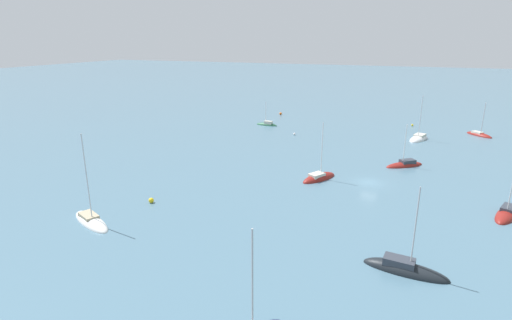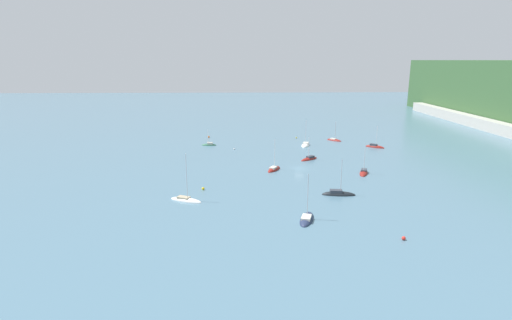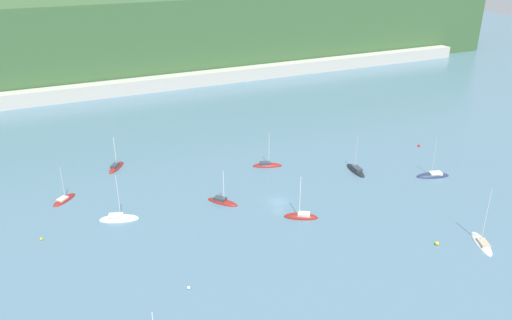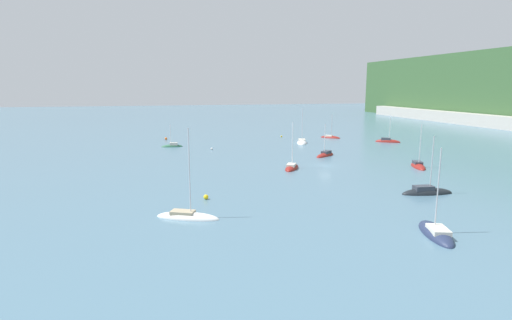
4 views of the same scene
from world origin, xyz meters
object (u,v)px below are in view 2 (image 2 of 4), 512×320
object	(u,v)px
sailboat_3	(338,195)
sailboat_5	(274,170)
sailboat_8	(209,145)
mooring_buoy_2	(234,149)
sailboat_1	(375,147)
sailboat_2	(309,159)
mooring_buoy_0	(203,189)
sailboat_7	(334,140)
sailboat_9	(364,173)
mooring_buoy_4	(209,137)
sailboat_0	(306,145)
sailboat_6	(186,200)
mooring_buoy_3	(404,238)
sailboat_4	(307,220)
mooring_buoy_1	(296,138)

from	to	relation	value
sailboat_3	sailboat_5	xyz separation A→B (m)	(-24.22, -14.50, -0.03)
sailboat_8	mooring_buoy_2	bearing A→B (deg)	145.16
sailboat_1	sailboat_5	distance (m)	52.54
sailboat_8	sailboat_5	bearing A→B (deg)	126.06
sailboat_2	mooring_buoy_0	distance (m)	46.23
sailboat_7	sailboat_9	world-z (taller)	sailboat_9
sailboat_5	sailboat_1	bearing A→B (deg)	-23.38
mooring_buoy_0	mooring_buoy_2	size ratio (longest dim) A/B	1.30
sailboat_2	mooring_buoy_0	size ratio (longest dim) A/B	11.60
sailboat_1	sailboat_7	xyz separation A→B (m)	(-14.05, -12.85, -0.04)
sailboat_1	sailboat_5	size ratio (longest dim) A/B	0.88
sailboat_9	mooring_buoy_4	xyz separation A→B (m)	(-58.53, -51.29, 0.30)
sailboat_0	sailboat_6	world-z (taller)	sailboat_6
sailboat_1	sailboat_3	distance (m)	62.12
mooring_buoy_2	mooring_buoy_3	world-z (taller)	mooring_buoy_3
mooring_buoy_2	mooring_buoy_4	bearing A→B (deg)	-154.58
sailboat_9	sailboat_1	bearing A→B (deg)	178.44
mooring_buoy_4	sailboat_2	bearing A→B (deg)	42.84
sailboat_4	sailboat_5	distance (m)	40.28
sailboat_5	mooring_buoy_2	size ratio (longest dim) A/B	18.49
sailboat_8	sailboat_6	bearing A→B (deg)	94.02
sailboat_4	sailboat_6	size ratio (longest dim) A/B	0.88
sailboat_7	mooring_buoy_1	size ratio (longest dim) A/B	16.64
sailboat_2	sailboat_4	world-z (taller)	sailboat_4
sailboat_5	mooring_buoy_0	xyz separation A→B (m)	(18.90, -20.25, 0.29)
mooring_buoy_4	mooring_buoy_3	bearing A→B (deg)	23.49
mooring_buoy_0	mooring_buoy_3	xyz separation A→B (m)	(31.61, 41.02, 0.00)
sailboat_4	mooring_buoy_4	xyz separation A→B (m)	(-93.75, -28.34, 0.32)
sailboat_9	mooring_buoy_4	size ratio (longest dim) A/B	12.65
sailboat_9	mooring_buoy_0	xyz separation A→B (m)	(14.03, -47.05, 0.28)
sailboat_6	mooring_buoy_0	xyz separation A→B (m)	(-8.20, 3.41, 0.28)
sailboat_0	sailboat_3	bearing A→B (deg)	17.72
sailboat_1	sailboat_6	distance (m)	88.04
sailboat_8	sailboat_4	bearing A→B (deg)	113.63
mooring_buoy_1	mooring_buoy_2	distance (m)	34.61
sailboat_0	sailboat_3	world-z (taller)	sailboat_0
sailboat_2	mooring_buoy_0	xyz separation A→B (m)	(31.89, -33.46, 0.27)
sailboat_2	mooring_buoy_1	distance (m)	38.22
sailboat_6	sailboat_8	xyz separation A→B (m)	(-64.74, 0.52, 0.04)
sailboat_6	sailboat_9	world-z (taller)	sailboat_6
mooring_buoy_0	mooring_buoy_3	size ratio (longest dim) A/B	1.00
sailboat_0	mooring_buoy_2	distance (m)	29.13
sailboat_5	sailboat_9	xyz separation A→B (m)	(4.88, 26.80, 0.01)
sailboat_0	mooring_buoy_0	bearing A→B (deg)	-14.52
sailboat_9	mooring_buoy_4	bearing A→B (deg)	-117.49
sailboat_6	mooring_buoy_1	size ratio (longest dim) A/B	23.67
sailboat_0	mooring_buoy_3	world-z (taller)	sailboat_0
sailboat_4	sailboat_5	world-z (taller)	sailboat_4
mooring_buoy_0	mooring_buoy_2	bearing A→B (deg)	171.31
mooring_buoy_0	sailboat_5	bearing A→B (deg)	133.03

